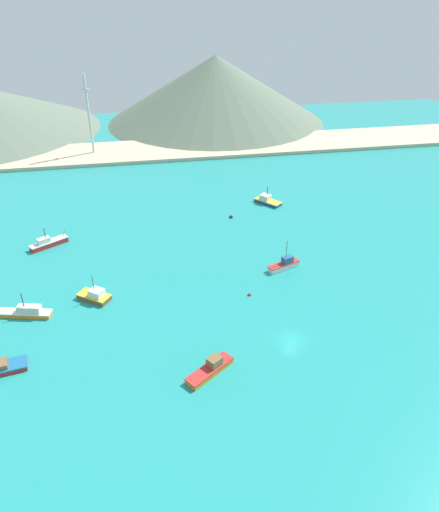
# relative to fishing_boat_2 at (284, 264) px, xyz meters

# --- Properties ---
(ground) EXTENTS (260.00, 280.00, 0.50)m
(ground) POSITION_rel_fishing_boat_2_xyz_m (-5.98, 6.05, -1.23)
(ground) COLOR teal
(fishing_boat_2) EXTENTS (8.01, 4.54, 7.02)m
(fishing_boat_2) POSITION_rel_fishing_boat_2_xyz_m (0.00, 0.00, 0.00)
(fishing_boat_2) COLOR silver
(fishing_boat_2) RESTS_ON ground
(fishing_boat_3) EXTENTS (7.57, 8.15, 4.89)m
(fishing_boat_3) POSITION_rel_fishing_boat_2_xyz_m (5.46, 34.81, -0.15)
(fishing_boat_3) COLOR #14478C
(fishing_boat_3) RESTS_ON ground
(fishing_boat_4) EXTENTS (9.07, 6.75, 5.08)m
(fishing_boat_4) POSITION_rel_fishing_boat_2_xyz_m (-53.85, 19.93, -0.05)
(fishing_boat_4) COLOR red
(fishing_boat_4) RESTS_ON ground
(fishing_boat_5) EXTENTS (7.59, 4.44, 1.82)m
(fishing_boat_5) POSITION_rel_fishing_boat_2_xyz_m (-56.03, -22.52, -0.30)
(fishing_boat_5) COLOR red
(fishing_boat_5) RESTS_ON ground
(fishing_boat_7) EXTENTS (7.32, 6.49, 5.93)m
(fishing_boat_7) POSITION_rel_fishing_boat_2_xyz_m (-41.70, -4.63, -0.04)
(fishing_boat_7) COLOR brown
(fishing_boat_7) RESTS_ON ground
(fishing_boat_9) EXTENTS (11.13, 4.69, 5.25)m
(fishing_boat_9) POSITION_rel_fishing_boat_2_xyz_m (-54.83, -7.64, -0.11)
(fishing_boat_9) COLOR orange
(fishing_boat_9) RESTS_ON ground
(fishing_boat_11) EXTENTS (9.05, 7.54, 2.55)m
(fishing_boat_11) POSITION_rel_fishing_boat_2_xyz_m (-21.71, -29.24, -0.18)
(fishing_boat_11) COLOR orange
(fishing_boat_11) RESTS_ON ground
(buoy_0) EXTENTS (0.79, 0.79, 0.79)m
(buoy_0) POSITION_rel_fishing_boat_2_xyz_m (-10.15, -8.84, -0.84)
(buoy_0) COLOR red
(buoy_0) RESTS_ON ground
(buoy_1) EXTENTS (1.02, 1.02, 1.02)m
(buoy_1) POSITION_rel_fishing_boat_2_xyz_m (-6.74, 27.40, -0.80)
(buoy_1) COLOR #232328
(buoy_1) RESTS_ON ground
(beach_strip) EXTENTS (247.00, 23.79, 1.20)m
(beach_strip) POSITION_rel_fishing_boat_2_xyz_m (-5.98, 85.99, -0.38)
(beach_strip) COLOR #C6B793
(beach_strip) RESTS_ON ground
(hill_central) EXTENTS (94.80, 94.80, 27.72)m
(hill_central) POSITION_rel_fishing_boat_2_xyz_m (5.81, 123.81, 12.88)
(hill_central) COLOR #60705B
(hill_central) RESTS_ON ground
(radio_tower) EXTENTS (2.84, 2.27, 28.41)m
(radio_tower) POSITION_rel_fishing_boat_2_xyz_m (-45.66, 86.35, 13.52)
(radio_tower) COLOR silver
(radio_tower) RESTS_ON ground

